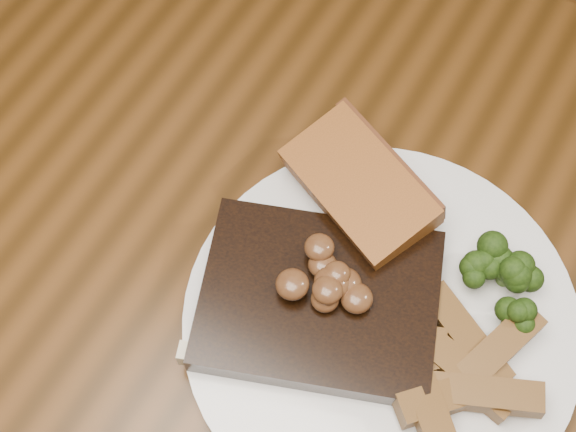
# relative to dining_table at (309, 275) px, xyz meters

# --- Properties ---
(ground) EXTENTS (4.50, 4.50, 0.00)m
(ground) POSITION_rel_dining_table_xyz_m (0.00, 0.00, -0.66)
(ground) COLOR #3C1C0D
(ground) RESTS_ON ground
(dining_table) EXTENTS (1.60, 0.90, 0.75)m
(dining_table) POSITION_rel_dining_table_xyz_m (0.00, 0.00, 0.00)
(dining_table) COLOR #44270D
(dining_table) RESTS_ON ground
(plate) EXTENTS (0.34, 0.34, 0.01)m
(plate) POSITION_rel_dining_table_xyz_m (0.08, -0.04, 0.10)
(plate) COLOR silver
(plate) RESTS_ON dining_table
(steak) EXTENTS (0.21, 0.19, 0.03)m
(steak) POSITION_rel_dining_table_xyz_m (0.04, -0.06, 0.12)
(steak) COLOR black
(steak) RESTS_ON plate
(steak_bone) EXTENTS (0.14, 0.06, 0.02)m
(steak_bone) POSITION_rel_dining_table_xyz_m (0.04, -0.12, 0.11)
(steak_bone) COLOR beige
(steak_bone) RESTS_ON plate
(mushroom_pile) EXTENTS (0.07, 0.07, 0.03)m
(mushroom_pile) POSITION_rel_dining_table_xyz_m (0.04, -0.05, 0.14)
(mushroom_pile) COLOR #503119
(mushroom_pile) RESTS_ON steak
(garlic_bread) EXTENTS (0.14, 0.11, 0.03)m
(garlic_bread) POSITION_rel_dining_table_xyz_m (0.02, 0.03, 0.12)
(garlic_bread) COLOR brown
(garlic_bread) RESTS_ON plate
(potato_wedges) EXTENTS (0.11, 0.11, 0.02)m
(potato_wedges) POSITION_rel_dining_table_xyz_m (0.14, -0.05, 0.12)
(potato_wedges) COLOR brown
(potato_wedges) RESTS_ON plate
(broccoli_cluster) EXTENTS (0.06, 0.06, 0.04)m
(broccoli_cluster) POSITION_rel_dining_table_xyz_m (0.16, 0.03, 0.12)
(broccoli_cluster) COLOR #243D0D
(broccoli_cluster) RESTS_ON plate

